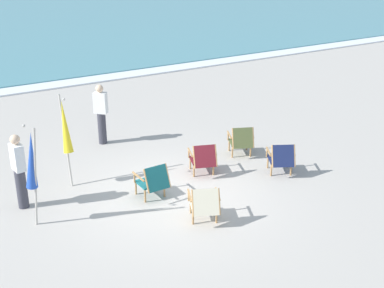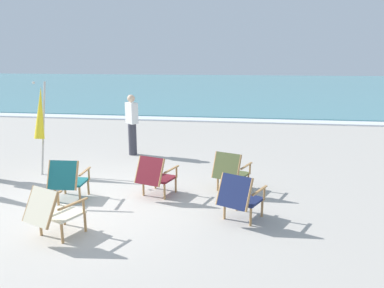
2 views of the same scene
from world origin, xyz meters
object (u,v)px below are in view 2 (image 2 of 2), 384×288
(beach_chair_far_center, at_px, (68,179))
(beach_chair_front_left, at_px, (53,211))
(umbrella_furled_yellow, at_px, (40,114))
(beach_chair_back_left, at_px, (230,171))
(person_by_waterline, at_px, (132,124))
(beach_chair_front_right, at_px, (155,175))
(beach_chair_back_right, at_px, (240,196))

(beach_chair_far_center, height_order, beach_chair_front_left, beach_chair_far_center)
(beach_chair_front_left, distance_m, umbrella_furled_yellow, 3.59)
(beach_chair_back_left, bearing_deg, beach_chair_far_center, -161.89)
(beach_chair_front_left, xyz_separation_m, person_by_waterline, (-0.33, 4.85, 0.41))
(beach_chair_front_right, relative_size, beach_chair_far_center, 1.06)
(beach_chair_far_center, height_order, person_by_waterline, person_by_waterline)
(beach_chair_front_right, height_order, beach_chair_far_center, beach_chair_far_center)
(beach_chair_back_left, bearing_deg, beach_chair_back_right, -80.87)
(beach_chair_far_center, xyz_separation_m, beach_chair_back_left, (2.90, 0.95, 0.00))
(umbrella_furled_yellow, xyz_separation_m, person_by_waterline, (1.49, 1.90, -0.53))
(beach_chair_front_right, bearing_deg, umbrella_furled_yellow, 159.17)
(beach_chair_far_center, distance_m, umbrella_furled_yellow, 2.28)
(beach_chair_far_center, relative_size, beach_chair_front_left, 0.90)
(beach_chair_front_right, height_order, umbrella_furled_yellow, umbrella_furled_yellow)
(person_by_waterline, bearing_deg, beach_chair_front_right, -65.21)
(beach_chair_far_center, bearing_deg, beach_chair_back_right, -7.26)
(beach_chair_back_left, height_order, umbrella_furled_yellow, umbrella_furled_yellow)
(umbrella_furled_yellow, bearing_deg, beach_chair_back_left, -8.28)
(beach_chair_far_center, bearing_deg, beach_chair_front_left, -71.50)
(beach_chair_far_center, distance_m, beach_chair_front_left, 1.46)
(beach_chair_front_right, xyz_separation_m, beach_chair_back_right, (1.60, -0.87, 0.00))
(beach_chair_front_right, height_order, beach_chair_front_left, beach_chair_front_right)
(beach_chair_front_left, height_order, umbrella_furled_yellow, umbrella_furled_yellow)
(beach_chair_front_right, relative_size, beach_chair_back_right, 0.97)
(beach_chair_back_left, relative_size, beach_chair_front_left, 0.94)
(beach_chair_front_right, distance_m, beach_chair_back_right, 1.83)
(beach_chair_back_right, xyz_separation_m, beach_chair_front_left, (-2.66, -0.98, -0.00))
(beach_chair_far_center, xyz_separation_m, beach_chair_back_right, (3.12, -0.40, -0.00))
(beach_chair_back_left, bearing_deg, umbrella_furled_yellow, 171.72)
(beach_chair_far_center, height_order, beach_chair_back_right, beach_chair_far_center)
(beach_chair_front_left, bearing_deg, person_by_waterline, 93.86)
(beach_chair_front_right, relative_size, umbrella_furled_yellow, 0.41)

